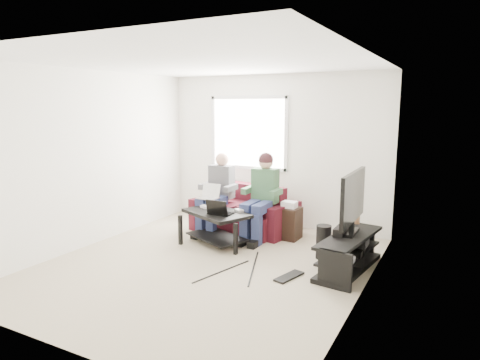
% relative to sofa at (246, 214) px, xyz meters
% --- Properties ---
extents(floor, '(4.50, 4.50, 0.00)m').
position_rel_sofa_xyz_m(floor, '(0.26, -1.66, -0.29)').
color(floor, '#BCAA92').
rests_on(floor, ground).
extents(ceiling, '(4.50, 4.50, 0.00)m').
position_rel_sofa_xyz_m(ceiling, '(0.26, -1.66, 2.31)').
color(ceiling, white).
rests_on(ceiling, wall_back).
extents(wall_back, '(4.50, 0.00, 4.50)m').
position_rel_sofa_xyz_m(wall_back, '(0.26, 0.59, 1.01)').
color(wall_back, white).
rests_on(wall_back, floor).
extents(wall_front, '(4.50, 0.00, 4.50)m').
position_rel_sofa_xyz_m(wall_front, '(0.26, -3.91, 1.01)').
color(wall_front, white).
rests_on(wall_front, floor).
extents(wall_left, '(0.00, 4.50, 4.50)m').
position_rel_sofa_xyz_m(wall_left, '(-1.74, -1.66, 1.01)').
color(wall_left, white).
rests_on(wall_left, floor).
extents(wall_right, '(0.00, 4.50, 4.50)m').
position_rel_sofa_xyz_m(wall_right, '(2.26, -1.66, 1.01)').
color(wall_right, white).
rests_on(wall_right, floor).
extents(window, '(1.48, 0.04, 1.28)m').
position_rel_sofa_xyz_m(window, '(-0.24, 0.57, 1.31)').
color(window, white).
rests_on(window, wall_back).
extents(sofa, '(1.74, 0.99, 0.75)m').
position_rel_sofa_xyz_m(sofa, '(0.00, 0.00, 0.00)').
color(sofa, '#42101C').
rests_on(sofa, floor).
extents(person_left, '(0.40, 0.70, 1.30)m').
position_rel_sofa_xyz_m(person_left, '(-0.40, -0.25, 0.42)').
color(person_left, navy).
rests_on(person_left, sofa).
extents(person_right, '(0.40, 0.71, 1.35)m').
position_rel_sofa_xyz_m(person_right, '(0.40, -0.23, 0.48)').
color(person_right, navy).
rests_on(person_right, sofa).
extents(laptop_silver, '(0.36, 0.28, 0.24)m').
position_rel_sofa_xyz_m(laptop_silver, '(-0.40, -0.52, 0.38)').
color(laptop_silver, silver).
rests_on(laptop_silver, person_left).
extents(coffee_table, '(1.17, 0.96, 0.50)m').
position_rel_sofa_xyz_m(coffee_table, '(-0.06, -0.84, 0.09)').
color(coffee_table, black).
rests_on(coffee_table, floor).
extents(laptop_black, '(0.40, 0.35, 0.24)m').
position_rel_sofa_xyz_m(laptop_black, '(0.06, -0.92, 0.34)').
color(laptop_black, black).
rests_on(laptop_black, coffee_table).
extents(controller_a, '(0.16, 0.13, 0.04)m').
position_rel_sofa_xyz_m(controller_a, '(-0.34, -0.72, 0.24)').
color(controller_a, silver).
rests_on(controller_a, coffee_table).
extents(controller_b, '(0.17, 0.14, 0.04)m').
position_rel_sofa_xyz_m(controller_b, '(-0.16, -0.66, 0.24)').
color(controller_b, black).
rests_on(controller_b, coffee_table).
extents(controller_c, '(0.17, 0.14, 0.04)m').
position_rel_sofa_xyz_m(controller_c, '(0.24, -0.69, 0.24)').
color(controller_c, gray).
rests_on(controller_c, coffee_table).
extents(tv_stand, '(0.59, 1.41, 0.45)m').
position_rel_sofa_xyz_m(tv_stand, '(1.96, -0.94, -0.08)').
color(tv_stand, black).
rests_on(tv_stand, floor).
extents(tv, '(0.12, 1.10, 0.81)m').
position_rel_sofa_xyz_m(tv, '(1.96, -0.84, 0.62)').
color(tv, black).
rests_on(tv, tv_stand).
extents(soundbar, '(0.12, 0.50, 0.10)m').
position_rel_sofa_xyz_m(soundbar, '(1.84, -0.84, 0.21)').
color(soundbar, black).
rests_on(soundbar, tv_stand).
extents(drink_cup, '(0.08, 0.08, 0.12)m').
position_rel_sofa_xyz_m(drink_cup, '(1.91, -0.31, 0.22)').
color(drink_cup, '#AC744A').
rests_on(drink_cup, tv_stand).
extents(console_white, '(0.30, 0.22, 0.06)m').
position_rel_sofa_xyz_m(console_white, '(1.96, -1.34, -0.02)').
color(console_white, silver).
rests_on(console_white, tv_stand).
extents(console_grey, '(0.34, 0.26, 0.08)m').
position_rel_sofa_xyz_m(console_grey, '(1.96, -0.64, -0.01)').
color(console_grey, gray).
rests_on(console_grey, tv_stand).
extents(console_black, '(0.38, 0.30, 0.07)m').
position_rel_sofa_xyz_m(console_black, '(1.96, -0.99, -0.01)').
color(console_black, black).
rests_on(console_black, tv_stand).
extents(subwoofer, '(0.21, 0.21, 0.47)m').
position_rel_sofa_xyz_m(subwoofer, '(1.55, -0.69, -0.05)').
color(subwoofer, black).
rests_on(subwoofer, floor).
extents(keyboard_floor, '(0.26, 0.47, 0.02)m').
position_rel_sofa_xyz_m(keyboard_floor, '(1.38, -1.54, -0.27)').
color(keyboard_floor, black).
rests_on(keyboard_floor, floor).
extents(end_table, '(0.34, 0.34, 0.60)m').
position_rel_sofa_xyz_m(end_table, '(0.81, -0.08, -0.02)').
color(end_table, black).
rests_on(end_table, floor).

